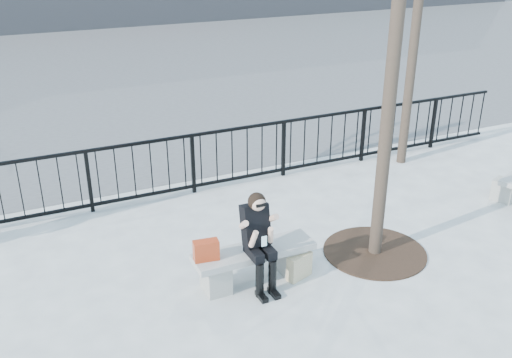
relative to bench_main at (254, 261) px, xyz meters
name	(u,v)px	position (x,y,z in m)	size (l,w,h in m)	color
ground	(254,280)	(0.00, 0.00, -0.30)	(120.00, 120.00, 0.00)	gray
street_surface	(76,62)	(0.00, 15.00, -0.30)	(60.00, 23.00, 0.01)	#474747
railing	(182,165)	(0.00, 3.00, 0.25)	(14.00, 0.06, 1.10)	black
tree_grate	(375,252)	(1.90, -0.10, -0.29)	(1.50, 1.50, 0.02)	black
bench_main	(254,261)	(0.00, 0.00, 0.00)	(1.65, 0.46, 0.49)	gray
seated_woman	(259,242)	(0.00, -0.16, 0.37)	(0.50, 0.64, 1.34)	black
handbag	(206,250)	(-0.66, 0.02, 0.32)	(0.32, 0.15, 0.27)	#A23013
shopping_bag	(299,266)	(0.58, -0.20, -0.12)	(0.37, 0.14, 0.36)	beige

